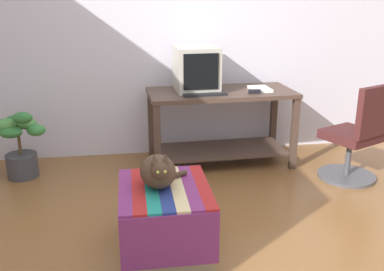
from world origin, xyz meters
TOP-DOWN VIEW (x-y plane):
  - ground_plane at (0.00, 0.00)m, footprint 14.00×14.00m
  - back_wall at (0.00, 2.05)m, footprint 8.00×0.10m
  - desk at (0.37, 1.60)m, footprint 1.42×0.69m
  - tv_monitor at (0.14, 1.65)m, footprint 0.41×0.45m
  - keyboard at (0.18, 1.45)m, footprint 0.41×0.18m
  - book at (0.74, 1.57)m, footprint 0.19×0.26m
  - ottoman_with_blanket at (-0.31, 0.14)m, footprint 0.58×0.70m
  - cat at (-0.34, 0.16)m, footprint 0.33×0.35m
  - potted_plant at (-1.51, 1.53)m, footprint 0.42×0.36m
  - office_chair at (1.48, 1.01)m, footprint 0.56×0.56m
  - stapler at (0.65, 1.43)m, footprint 0.11×0.04m
  - pen at (0.73, 1.68)m, footprint 0.13×0.07m

SIDE VIEW (x-z plane):
  - ground_plane at x=0.00m, z-range 0.00..0.00m
  - ottoman_with_blanket at x=-0.31m, z-range 0.00..0.44m
  - potted_plant at x=-1.51m, z-range -0.02..0.63m
  - office_chair at x=1.48m, z-range -0.06..0.83m
  - desk at x=0.37m, z-range 0.13..0.87m
  - cat at x=-0.34m, z-range 0.42..0.68m
  - pen at x=0.73m, z-range 0.74..0.75m
  - keyboard at x=0.18m, z-range 0.74..0.76m
  - book at x=0.74m, z-range 0.74..0.76m
  - stapler at x=0.65m, z-range 0.74..0.78m
  - tv_monitor at x=0.14m, z-range 0.73..1.15m
  - back_wall at x=0.00m, z-range 0.00..2.60m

